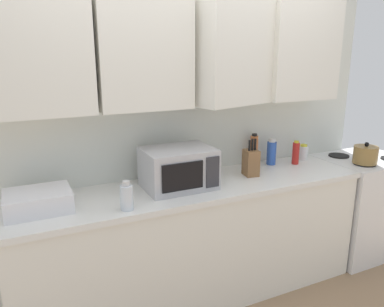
% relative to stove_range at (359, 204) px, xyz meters
% --- Properties ---
extents(wall_back_with_cabinets, '(3.47, 0.50, 2.60)m').
position_rel_stove_range_xyz_m(wall_back_with_cabinets, '(-1.68, 0.25, 1.13)').
color(wall_back_with_cabinets, silver).
rests_on(wall_back_with_cabinets, ground_plane).
extents(counter_run, '(2.60, 0.63, 0.90)m').
position_rel_stove_range_xyz_m(counter_run, '(-1.68, 0.02, -0.00)').
color(counter_run, white).
rests_on(counter_run, ground_plane).
extents(stove_range, '(0.76, 0.64, 0.91)m').
position_rel_stove_range_xyz_m(stove_range, '(0.00, 0.00, 0.00)').
color(stove_range, silver).
rests_on(stove_range, ground_plane).
extents(kettle, '(0.20, 0.20, 0.18)m').
position_rel_stove_range_xyz_m(kettle, '(-0.17, -0.14, 0.53)').
color(kettle, olive).
rests_on(kettle, stove_range).
extents(microwave, '(0.48, 0.37, 0.28)m').
position_rel_stove_range_xyz_m(microwave, '(-1.81, 0.03, 0.59)').
color(microwave, '#B7B7BC').
rests_on(microwave, counter_run).
extents(dish_rack, '(0.38, 0.30, 0.12)m').
position_rel_stove_range_xyz_m(dish_rack, '(-2.73, 0.02, 0.51)').
color(dish_rack, silver).
rests_on(dish_rack, counter_run).
extents(knife_block, '(0.12, 0.13, 0.29)m').
position_rel_stove_range_xyz_m(knife_block, '(-1.20, 0.03, 0.55)').
color(knife_block, brown).
rests_on(knife_block, counter_run).
extents(bottle_spice_jar, '(0.07, 0.07, 0.27)m').
position_rel_stove_range_xyz_m(bottle_spice_jar, '(-1.04, 0.24, 0.58)').
color(bottle_spice_jar, '#BC6638').
rests_on(bottle_spice_jar, counter_run).
extents(bottle_white_jar, '(0.08, 0.08, 0.14)m').
position_rel_stove_range_xyz_m(bottle_white_jar, '(-0.54, 0.20, 0.51)').
color(bottle_white_jar, white).
rests_on(bottle_white_jar, counter_run).
extents(bottle_red_sauce, '(0.06, 0.06, 0.20)m').
position_rel_stove_range_xyz_m(bottle_red_sauce, '(-0.69, 0.12, 0.54)').
color(bottle_red_sauce, red).
rests_on(bottle_red_sauce, counter_run).
extents(bottle_blue_cleaner, '(0.08, 0.08, 0.22)m').
position_rel_stove_range_xyz_m(bottle_blue_cleaner, '(-0.88, 0.20, 0.55)').
color(bottle_blue_cleaner, '#2D56B7').
rests_on(bottle_blue_cleaner, counter_run).
extents(bottle_clear_tall, '(0.08, 0.08, 0.18)m').
position_rel_stove_range_xyz_m(bottle_clear_tall, '(-2.24, -0.19, 0.53)').
color(bottle_clear_tall, silver).
rests_on(bottle_clear_tall, counter_run).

